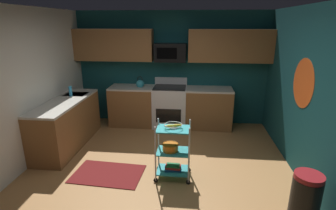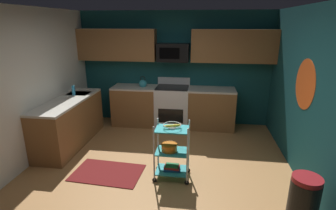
{
  "view_description": "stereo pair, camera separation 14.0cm",
  "coord_description": "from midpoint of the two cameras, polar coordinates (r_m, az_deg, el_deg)",
  "views": [
    {
      "loc": [
        0.54,
        -3.67,
        2.34
      ],
      "look_at": [
        0.12,
        0.38,
        1.05
      ],
      "focal_mm": 27.98,
      "sensor_mm": 36.0,
      "label": 1
    },
    {
      "loc": [
        0.68,
        -3.66,
        2.34
      ],
      "look_at": [
        0.12,
        0.38,
        1.05
      ],
      "focal_mm": 27.98,
      "sensor_mm": 36.0,
      "label": 2
    }
  ],
  "objects": [
    {
      "name": "rolling_cart",
      "position": [
        4.07,
        0.12,
        -10.06
      ],
      "size": [
        0.56,
        0.37,
        0.91
      ],
      "color": "silver",
      "rests_on": "ground"
    },
    {
      "name": "book_stack",
      "position": [
        4.21,
        0.11,
        -13.46
      ],
      "size": [
        0.27,
        0.18,
        0.09
      ],
      "color": "#1E4C8C",
      "rests_on": "rolling_cart"
    },
    {
      "name": "floor",
      "position": [
        4.4,
        -3.13,
        -14.88
      ],
      "size": [
        4.4,
        4.8,
        0.04
      ],
      "primitive_type": "cube",
      "color": "#A87542",
      "rests_on": "ground"
    },
    {
      "name": "kettle",
      "position": [
        6.06,
        -6.76,
        4.64
      ],
      "size": [
        0.21,
        0.18,
        0.26
      ],
      "color": "teal",
      "rests_on": "counter_run"
    },
    {
      "name": "oven_range",
      "position": [
        6.09,
        -0.26,
        -0.23
      ],
      "size": [
        0.76,
        0.65,
        1.1
      ],
      "color": "white",
      "rests_on": "ground"
    },
    {
      "name": "upper_cabinets",
      "position": [
        5.95,
        -0.04,
        12.84
      ],
      "size": [
        4.4,
        0.33,
        0.7
      ],
      "color": "brown"
    },
    {
      "name": "mixing_bowl_large",
      "position": [
        4.04,
        -0.49,
        -9.18
      ],
      "size": [
        0.25,
        0.25,
        0.11
      ],
      "color": "orange",
      "rests_on": "rolling_cart"
    },
    {
      "name": "counter_run",
      "position": [
        5.75,
        -8.41,
        -1.66
      ],
      "size": [
        3.6,
        2.49,
        0.92
      ],
      "color": "brown",
      "rests_on": "ground"
    },
    {
      "name": "trash_can",
      "position": [
        3.67,
        26.71,
        -17.82
      ],
      "size": [
        0.34,
        0.42,
        0.66
      ],
      "color": "black",
      "rests_on": "ground"
    },
    {
      "name": "floor_rug",
      "position": [
        4.49,
        -13.83,
        -14.34
      ],
      "size": [
        1.14,
        0.77,
        0.01
      ],
      "primitive_type": "cube",
      "rotation": [
        0.0,
        0.0,
        -0.06
      ],
      "color": "maroon",
      "rests_on": "ground"
    },
    {
      "name": "dish_soap_bottle",
      "position": [
        5.63,
        -21.15,
        2.81
      ],
      "size": [
        0.06,
        0.06,
        0.2
      ],
      "primitive_type": "cylinder",
      "color": "#2D8CBF",
      "rests_on": "counter_run"
    },
    {
      "name": "wall_right",
      "position": [
        4.14,
        28.67,
        0.84
      ],
      "size": [
        0.06,
        4.8,
        2.6
      ],
      "primitive_type": "cube",
      "color": "#14474C",
      "rests_on": "ground"
    },
    {
      "name": "wall_back",
      "position": [
        6.21,
        0.13,
        7.93
      ],
      "size": [
        4.52,
        0.06,
        2.6
      ],
      "primitive_type": "cube",
      "color": "#14474C",
      "rests_on": "ground"
    },
    {
      "name": "wall_flower_decal",
      "position": [
        4.48,
        26.56,
        4.26
      ],
      "size": [
        0.0,
        0.77,
        0.77
      ],
      "primitive_type": "cylinder",
      "rotation": [
        0.0,
        1.57,
        0.0
      ],
      "color": "#E5591E"
    },
    {
      "name": "fruit_bowl",
      "position": [
        3.89,
        0.12,
        -4.5
      ],
      "size": [
        0.27,
        0.27,
        0.07
      ],
      "color": "silver",
      "rests_on": "rolling_cart"
    },
    {
      "name": "wall_left",
      "position": [
        4.75,
        -31.09,
        2.37
      ],
      "size": [
        0.06,
        4.8,
        2.6
      ],
      "primitive_type": "cube",
      "color": "silver",
      "rests_on": "ground"
    },
    {
      "name": "microwave",
      "position": [
        5.94,
        -0.18,
        11.38
      ],
      "size": [
        0.7,
        0.39,
        0.4
      ],
      "color": "black"
    }
  ]
}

